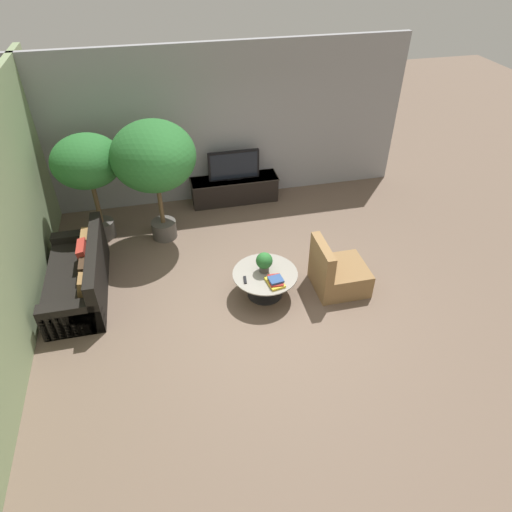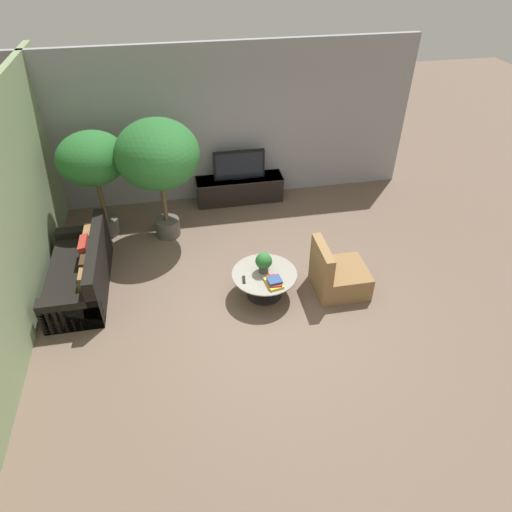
# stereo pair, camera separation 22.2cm
# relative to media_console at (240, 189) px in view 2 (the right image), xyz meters

# --- Properties ---
(ground_plane) EXTENTS (24.00, 24.00, 0.00)m
(ground_plane) POSITION_rel_media_console_xyz_m (-0.23, -2.94, -0.26)
(ground_plane) COLOR brown
(back_wall_stone) EXTENTS (7.40, 0.12, 3.00)m
(back_wall_stone) POSITION_rel_media_console_xyz_m (-0.23, 0.32, 1.24)
(back_wall_stone) COLOR #939399
(back_wall_stone) RESTS_ON ground
(side_wall_left) EXTENTS (0.12, 7.40, 3.00)m
(side_wall_left) POSITION_rel_media_console_xyz_m (-3.49, -2.74, 1.24)
(side_wall_left) COLOR gray
(side_wall_left) RESTS_ON ground
(media_console) EXTENTS (1.75, 0.50, 0.51)m
(media_console) POSITION_rel_media_console_xyz_m (0.00, 0.00, 0.00)
(media_console) COLOR black
(media_console) RESTS_ON ground
(television) EXTENTS (1.01, 0.13, 0.58)m
(television) POSITION_rel_media_console_xyz_m (0.00, -0.00, 0.53)
(television) COLOR black
(television) RESTS_ON media_console
(coffee_table) EXTENTS (0.99, 0.99, 0.42)m
(coffee_table) POSITION_rel_media_console_xyz_m (-0.08, -2.90, 0.03)
(coffee_table) COLOR black
(coffee_table) RESTS_ON ground
(couch_by_wall) EXTENTS (0.84, 1.96, 0.84)m
(couch_by_wall) POSITION_rel_media_console_xyz_m (-2.85, -2.21, 0.03)
(couch_by_wall) COLOR black
(couch_by_wall) RESTS_ON ground
(armchair_wicker) EXTENTS (0.80, 0.76, 0.86)m
(armchair_wicker) POSITION_rel_media_console_xyz_m (1.06, -2.99, 0.01)
(armchair_wicker) COLOR olive
(armchair_wicker) RESTS_ON ground
(potted_palm_tall) EXTENTS (1.16, 1.16, 1.93)m
(potted_palm_tall) POSITION_rel_media_console_xyz_m (-2.58, -0.70, 1.17)
(potted_palm_tall) COLOR #514C47
(potted_palm_tall) RESTS_ON ground
(potted_palm_corner) EXTENTS (1.39, 1.39, 2.18)m
(potted_palm_corner) POSITION_rel_media_console_xyz_m (-1.49, -0.98, 1.30)
(potted_palm_corner) COLOR #514C47
(potted_palm_corner) RESTS_ON ground
(potted_plant_tabletop) EXTENTS (0.25, 0.25, 0.33)m
(potted_plant_tabletop) POSITION_rel_media_console_xyz_m (-0.08, -2.85, 0.34)
(potted_plant_tabletop) COLOR #514C47
(potted_plant_tabletop) RESTS_ON coffee_table
(book_stack) EXTENTS (0.27, 0.34, 0.09)m
(book_stack) POSITION_rel_media_console_xyz_m (0.01, -3.16, 0.20)
(book_stack) COLOR gold
(book_stack) RESTS_ON coffee_table
(remote_black) EXTENTS (0.06, 0.16, 0.02)m
(remote_black) POSITION_rel_media_console_xyz_m (-0.41, -3.00, 0.16)
(remote_black) COLOR black
(remote_black) RESTS_ON coffee_table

